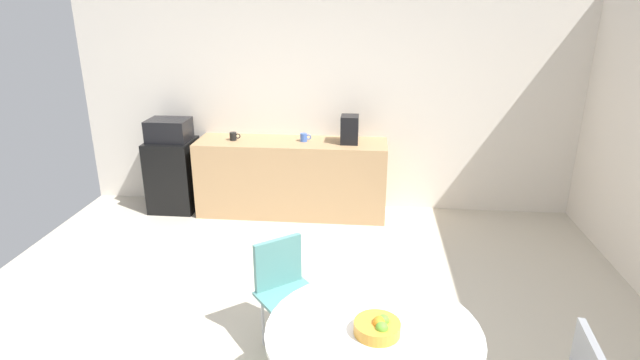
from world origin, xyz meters
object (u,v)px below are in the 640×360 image
object	(u,v)px
mini_fridge	(174,175)
microwave	(169,130)
coffee_maker	(350,129)
chair_teal	(284,282)
mug_green	(233,136)
round_table	(373,347)
fruit_bowl	(378,327)
mug_white	(304,137)

from	to	relation	value
mini_fridge	microwave	bearing A→B (deg)	180.00
coffee_maker	chair_teal	bearing A→B (deg)	-98.20
microwave	chair_teal	distance (m)	3.09
mini_fridge	mug_green	size ratio (longest dim) A/B	6.74
microwave	coffee_maker	bearing A→B (deg)	0.00
mug_green	mini_fridge	bearing A→B (deg)	178.68
round_table	coffee_maker	distance (m)	3.32
mini_fridge	fruit_bowl	world-z (taller)	mini_fridge
microwave	coffee_maker	world-z (taller)	coffee_maker
round_table	mug_white	world-z (taller)	mug_white
chair_teal	coffee_maker	bearing A→B (deg)	81.80
mini_fridge	fruit_bowl	distance (m)	4.13
mini_fridge	mug_white	xyz separation A→B (m)	(1.62, 0.02, 0.51)
fruit_bowl	mug_green	world-z (taller)	mug_green
chair_teal	mug_white	size ratio (longest dim) A/B	6.43
mug_green	fruit_bowl	bearing A→B (deg)	-63.14
fruit_bowl	mug_green	distance (m)	3.69
microwave	coffee_maker	xyz separation A→B (m)	(2.15, 0.00, 0.06)
mug_white	mug_green	xyz separation A→B (m)	(-0.83, -0.03, 0.00)
mini_fridge	mug_green	world-z (taller)	mug_green
round_table	mug_white	bearing A→B (deg)	103.88
chair_teal	coffee_maker	distance (m)	2.56
mug_white	microwave	bearing A→B (deg)	-179.43
fruit_bowl	mug_green	size ratio (longest dim) A/B	1.99
microwave	chair_teal	size ratio (longest dim) A/B	0.58
fruit_bowl	mug_white	size ratio (longest dim) A/B	1.99
chair_teal	coffee_maker	world-z (taller)	coffee_maker
round_table	fruit_bowl	xyz separation A→B (m)	(0.02, -0.03, 0.16)
chair_teal	microwave	bearing A→B (deg)	125.87
microwave	mug_green	bearing A→B (deg)	-1.32
microwave	mug_white	size ratio (longest dim) A/B	3.72
mini_fridge	round_table	xyz separation A→B (m)	(2.43, -3.28, 0.18)
round_table	mug_green	size ratio (longest dim) A/B	9.40
round_table	coffee_maker	world-z (taller)	coffee_maker
mug_white	mug_green	size ratio (longest dim) A/B	1.00
mug_white	coffee_maker	bearing A→B (deg)	-1.75
round_table	fruit_bowl	bearing A→B (deg)	-55.95
mini_fridge	round_table	world-z (taller)	mini_fridge
mini_fridge	chair_teal	bearing A→B (deg)	-54.13
microwave	mug_white	world-z (taller)	microwave
chair_teal	coffee_maker	size ratio (longest dim) A/B	2.59
microwave	round_table	bearing A→B (deg)	-53.43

